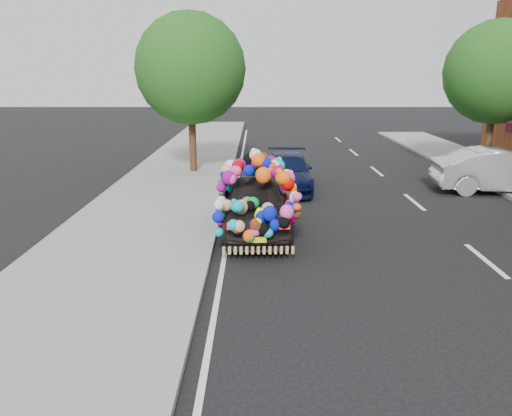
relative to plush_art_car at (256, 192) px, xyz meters
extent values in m
plane|color=black|center=(1.31, -1.99, -1.03)|extent=(100.00, 100.00, 0.00)
cube|color=gray|center=(-2.99, -1.99, -0.97)|extent=(4.00, 60.00, 0.12)
cube|color=gray|center=(-1.04, -1.99, -0.96)|extent=(0.15, 60.00, 0.13)
cylinder|color=#332114|center=(-2.49, 7.51, 0.34)|extent=(0.28, 0.28, 2.73)
sphere|color=#1D4913|center=(-2.49, 7.51, 3.00)|extent=(4.20, 4.20, 4.20)
cylinder|color=#332114|center=(9.31, 8.01, 0.29)|extent=(0.28, 0.28, 2.64)
sphere|color=#1D4913|center=(9.31, 8.01, 2.87)|extent=(4.00, 4.00, 4.00)
imported|color=black|center=(0.00, 0.00, -0.34)|extent=(1.71, 4.06, 1.37)
cube|color=red|center=(-0.50, -2.04, -0.25)|extent=(0.22, 0.07, 0.14)
cube|color=red|center=(0.60, -2.02, -0.25)|extent=(0.22, 0.07, 0.14)
cube|color=yellow|center=(0.05, -2.04, -0.55)|extent=(0.34, 0.05, 0.12)
imported|color=black|center=(1.06, 4.84, -0.44)|extent=(1.83, 4.15, 1.18)
imported|color=#B5B7BC|center=(8.19, 4.29, -0.29)|extent=(4.58, 1.94, 1.47)
camera|label=1|loc=(0.01, -11.99, 2.84)|focal=35.00mm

